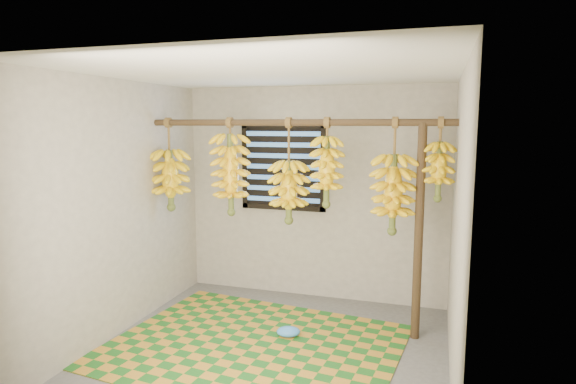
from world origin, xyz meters
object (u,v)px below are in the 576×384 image
at_px(banana_bunch_c, 289,192).
at_px(banana_bunch_d, 327,171).
at_px(banana_bunch_b, 231,174).
at_px(banana_bunch_e, 393,194).
at_px(support_post, 419,233).
at_px(banana_bunch_f, 439,171).
at_px(plastic_bag, 288,332).
at_px(woven_mat, 254,346).
at_px(banana_bunch_a, 170,180).

relative_size(banana_bunch_c, banana_bunch_d, 1.21).
bearing_deg(banana_bunch_b, banana_bunch_e, 0.00).
xyz_separation_m(support_post, banana_bunch_b, (-1.85, 0.00, 0.48)).
bearing_deg(banana_bunch_f, banana_bunch_c, -180.00).
bearing_deg(banana_bunch_f, plastic_bag, -164.70).
distance_m(plastic_bag, banana_bunch_e, 1.61).
bearing_deg(banana_bunch_d, banana_bunch_b, 180.00).
height_order(woven_mat, banana_bunch_f, banana_bunch_f).
xyz_separation_m(woven_mat, banana_bunch_b, (-0.48, 0.62, 1.48)).
relative_size(banana_bunch_a, banana_bunch_b, 0.99).
height_order(banana_bunch_b, banana_bunch_c, same).
height_order(plastic_bag, banana_bunch_f, banana_bunch_f).
bearing_deg(banana_bunch_f, banana_bunch_e, 180.00).
height_order(woven_mat, banana_bunch_d, banana_bunch_d).
bearing_deg(banana_bunch_a, plastic_bag, -13.91).
xyz_separation_m(support_post, banana_bunch_a, (-2.55, -0.00, 0.40)).
bearing_deg(plastic_bag, support_post, 17.21).
bearing_deg(banana_bunch_e, support_post, -0.00).
bearing_deg(banana_bunch_a, banana_bunch_e, 0.00).
distance_m(banana_bunch_c, banana_bunch_d, 0.43).
bearing_deg(banana_bunch_b, plastic_bag, -25.95).
xyz_separation_m(banana_bunch_d, banana_bunch_e, (0.62, 0.00, -0.19)).
bearing_deg(plastic_bag, banana_bunch_d, 52.41).
height_order(plastic_bag, banana_bunch_c, banana_bunch_c).
height_order(banana_bunch_b, banana_bunch_d, same).
relative_size(woven_mat, banana_bunch_e, 2.36).
relative_size(banana_bunch_b, banana_bunch_e, 0.92).
xyz_separation_m(banana_bunch_a, banana_bunch_e, (2.31, 0.00, -0.05)).
distance_m(plastic_bag, banana_bunch_b, 1.64).
bearing_deg(banana_bunch_a, banana_bunch_d, 0.00).
bearing_deg(plastic_bag, banana_bunch_f, 15.30).
xyz_separation_m(banana_bunch_a, banana_bunch_c, (1.31, 0.00, -0.07)).
bearing_deg(banana_bunch_b, support_post, -0.00).
relative_size(support_post, plastic_bag, 8.89).
relative_size(support_post, banana_bunch_d, 2.37).
xyz_separation_m(banana_bunch_b, banana_bunch_e, (1.61, 0.00, -0.13)).
xyz_separation_m(plastic_bag, banana_bunch_b, (-0.72, 0.35, 1.43)).
relative_size(support_post, banana_bunch_a, 2.08).
height_order(support_post, banana_bunch_b, banana_bunch_b).
height_order(banana_bunch_b, banana_bunch_e, same).
bearing_deg(support_post, woven_mat, -155.77).
bearing_deg(support_post, banana_bunch_e, 180.00).
distance_m(support_post, banana_bunch_a, 2.58).
relative_size(banana_bunch_b, banana_bunch_c, 0.95).
bearing_deg(woven_mat, banana_bunch_b, 127.50).
bearing_deg(banana_bunch_c, plastic_bag, -73.20).
distance_m(banana_bunch_e, banana_bunch_f, 0.45).
bearing_deg(banana_bunch_e, banana_bunch_d, -180.00).
bearing_deg(woven_mat, support_post, 24.23).
bearing_deg(banana_bunch_d, plastic_bag, -127.59).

